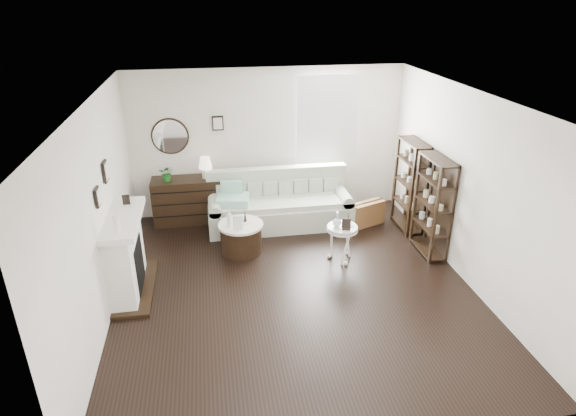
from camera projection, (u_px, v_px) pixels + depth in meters
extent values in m
plane|color=black|center=(294.00, 286.00, 6.96)|extent=(5.50, 5.50, 0.00)
plane|color=white|center=(296.00, 99.00, 5.85)|extent=(5.50, 5.50, 0.00)
plane|color=silver|center=(268.00, 142.00, 8.87)|extent=(5.00, 0.00, 5.00)
plane|color=silver|center=(356.00, 333.00, 3.93)|extent=(5.00, 0.00, 5.00)
plane|color=silver|center=(99.00, 214.00, 6.02)|extent=(0.00, 5.50, 5.50)
plane|color=silver|center=(469.00, 189.00, 6.79)|extent=(0.00, 5.50, 5.50)
cube|color=white|center=(327.00, 127.00, 8.92)|extent=(1.00, 0.02, 1.80)
cube|color=silver|center=(328.00, 127.00, 8.87)|extent=(1.15, 0.02, 1.90)
cylinder|color=silver|center=(170.00, 136.00, 8.50)|extent=(0.60, 0.03, 0.60)
cube|color=black|center=(218.00, 123.00, 8.54)|extent=(0.20, 0.03, 0.26)
cube|color=white|center=(125.00, 256.00, 6.65)|extent=(0.34, 1.20, 1.10)
cube|color=black|center=(129.00, 265.00, 6.71)|extent=(0.30, 0.65, 0.70)
cube|color=white|center=(123.00, 219.00, 6.42)|extent=(0.44, 1.35, 0.08)
cube|color=black|center=(136.00, 288.00, 6.88)|extent=(0.50, 1.40, 0.05)
cylinder|color=white|center=(116.00, 224.00, 5.95)|extent=(0.08, 0.08, 0.22)
cube|color=black|center=(126.00, 200.00, 6.73)|extent=(0.10, 0.03, 0.14)
cube|color=black|center=(98.00, 197.00, 5.88)|extent=(0.03, 0.18, 0.24)
cube|color=black|center=(105.00, 171.00, 6.42)|extent=(0.03, 0.22, 0.28)
cube|color=black|center=(410.00, 186.00, 8.38)|extent=(0.30, 0.80, 1.60)
cylinder|color=#C9BB8A|center=(413.00, 206.00, 8.27)|extent=(0.08, 0.08, 0.11)
cylinder|color=#C9BB8A|center=(407.00, 200.00, 8.49)|extent=(0.08, 0.08, 0.11)
cylinder|color=#C9BB8A|center=(402.00, 195.00, 8.72)|extent=(0.08, 0.08, 0.11)
cylinder|color=#C9BB8A|center=(416.00, 185.00, 8.10)|extent=(0.08, 0.08, 0.11)
cylinder|color=#C9BB8A|center=(410.00, 179.00, 8.33)|extent=(0.08, 0.08, 0.11)
cylinder|color=#C9BB8A|center=(404.00, 174.00, 8.55)|extent=(0.08, 0.08, 0.11)
cylinder|color=#C9BB8A|center=(418.00, 162.00, 7.94)|extent=(0.08, 0.08, 0.11)
cylinder|color=#C9BB8A|center=(412.00, 157.00, 8.16)|extent=(0.08, 0.08, 0.11)
cylinder|color=#C9BB8A|center=(406.00, 153.00, 8.39)|extent=(0.08, 0.08, 0.11)
cube|color=black|center=(433.00, 207.00, 7.57)|extent=(0.30, 0.80, 1.60)
cylinder|color=#C9BB8A|center=(436.00, 230.00, 7.46)|extent=(0.08, 0.08, 0.11)
cylinder|color=#C9BB8A|center=(429.00, 223.00, 7.68)|extent=(0.08, 0.08, 0.11)
cylinder|color=#C9BB8A|center=(423.00, 216.00, 7.91)|extent=(0.08, 0.08, 0.11)
cylinder|color=#C9BB8A|center=(440.00, 206.00, 7.29)|extent=(0.08, 0.08, 0.11)
cylinder|color=#C9BB8A|center=(432.00, 200.00, 7.52)|extent=(0.08, 0.08, 0.11)
cylinder|color=#C9BB8A|center=(426.00, 194.00, 7.74)|extent=(0.08, 0.08, 0.11)
cylinder|color=#C9BB8A|center=(443.00, 181.00, 7.13)|extent=(0.08, 0.08, 0.11)
cylinder|color=#C9BB8A|center=(436.00, 176.00, 7.35)|extent=(0.08, 0.08, 0.11)
cylinder|color=#C9BB8A|center=(429.00, 170.00, 7.58)|extent=(0.08, 0.08, 0.11)
cube|color=#ABB39F|center=(280.00, 215.00, 8.69)|extent=(2.55, 0.88, 0.41)
cube|color=#ABB39F|center=(280.00, 202.00, 8.56)|extent=(2.21, 0.71, 0.10)
cube|color=#ABB39F|center=(277.00, 188.00, 8.83)|extent=(2.55, 0.20, 0.79)
cube|color=#ABB39F|center=(215.00, 217.00, 8.49)|extent=(0.22, 0.83, 0.51)
cube|color=#ABB39F|center=(342.00, 208.00, 8.84)|extent=(0.22, 0.83, 0.51)
cube|color=#268E68|center=(233.00, 200.00, 8.36)|extent=(0.61, 0.53, 0.14)
cube|color=brown|center=(367.00, 214.00, 8.70)|extent=(0.70, 0.45, 0.44)
cube|color=black|center=(188.00, 200.00, 8.77)|extent=(1.24, 0.52, 0.83)
cube|color=black|center=(188.00, 215.00, 8.61)|extent=(1.19, 0.01, 0.02)
cube|color=black|center=(187.00, 204.00, 8.52)|extent=(1.19, 0.01, 0.02)
cube|color=black|center=(186.00, 192.00, 8.42)|extent=(1.19, 0.01, 0.01)
imported|color=#1B601D|center=(167.00, 173.00, 8.45)|extent=(0.29, 0.27, 0.29)
cylinder|color=black|center=(241.00, 239.00, 7.79)|extent=(0.66, 0.66, 0.46)
cylinder|color=white|center=(241.00, 225.00, 7.69)|extent=(0.72, 0.72, 0.04)
cylinder|color=silver|center=(342.00, 227.00, 7.42)|extent=(0.47, 0.47, 0.03)
cylinder|color=white|center=(342.00, 230.00, 7.44)|extent=(0.48, 0.48, 0.02)
cylinder|color=white|center=(341.00, 244.00, 7.54)|extent=(0.04, 0.04, 0.55)
cylinder|color=silver|center=(229.00, 219.00, 7.52)|extent=(0.06, 0.06, 0.28)
cube|color=white|center=(238.00, 223.00, 7.47)|extent=(0.17, 0.08, 0.21)
cube|color=black|center=(346.00, 225.00, 7.27)|extent=(0.15, 0.09, 0.18)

